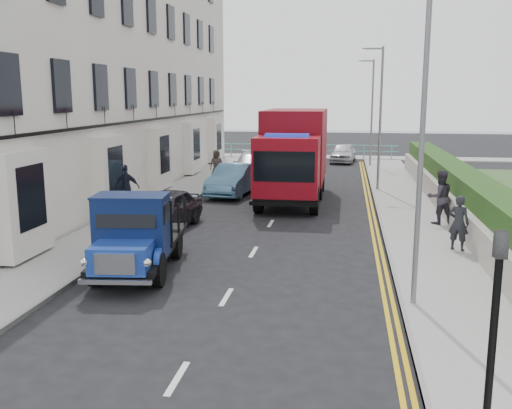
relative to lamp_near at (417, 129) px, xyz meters
name	(u,v)px	position (x,y,z in m)	size (l,w,h in m)	color
ground	(242,272)	(-4.18, 2.00, -4.00)	(120.00, 120.00, 0.00)	black
pavement_west	(162,203)	(-9.38, 11.00, -3.94)	(2.40, 38.00, 0.12)	gray
pavement_east	(408,211)	(1.12, 11.00, -3.94)	(2.60, 38.00, 0.12)	gray
promenade	(310,157)	(-4.18, 31.00, -3.94)	(30.00, 2.50, 0.12)	gray
sea_plane	(326,132)	(-4.18, 62.00, -4.00)	(120.00, 120.00, 0.00)	slate
terrace_west	(100,45)	(-13.65, 15.00, 3.17)	(6.31, 30.20, 14.25)	white
garden_east	(458,192)	(3.03, 11.00, -3.10)	(1.45, 28.00, 1.75)	#B2AD9E
seafront_railing	(310,151)	(-4.18, 30.20, -3.42)	(13.00, 0.08, 1.11)	#59B2A5
lamp_near	(417,129)	(0.00, 0.00, 0.00)	(1.23, 0.18, 7.00)	slate
lamp_mid	(378,110)	(0.00, 16.00, 0.00)	(1.23, 0.18, 7.00)	slate
lamp_far	(370,106)	(0.00, 26.00, 0.00)	(1.23, 0.18, 7.00)	slate
traffic_signal	(495,311)	(0.42, -5.50, -1.92)	(0.16, 0.20, 3.10)	black
bedford_lorry	(134,240)	(-6.88, 1.15, -2.99)	(2.33, 4.79, 2.19)	black
red_lorry	(294,153)	(-3.80, 13.03, -1.83)	(2.67, 7.76, 4.06)	black
parked_car_front	(164,210)	(-7.78, 6.43, -3.29)	(1.67, 4.14, 1.41)	black
parked_car_mid	(234,180)	(-6.78, 14.00, -3.26)	(1.56, 4.46, 1.47)	teal
parked_car_rear	(252,166)	(-6.78, 19.56, -3.26)	(2.07, 5.09, 1.48)	#A3A3A7
seafront_car_left	(276,161)	(-5.78, 22.63, -3.33)	(2.20, 4.77, 1.32)	black
seafront_car_right	(343,153)	(-1.69, 28.51, -3.32)	(1.59, 3.96, 1.35)	silver
pedestrian_east_near	(459,223)	(1.92, 4.80, -3.04)	(0.61, 0.40, 1.67)	black
pedestrian_east_far	(440,197)	(1.92, 8.45, -2.90)	(0.95, 0.74, 1.96)	#312D37
pedestrian_west_near	(126,188)	(-10.18, 8.89, -2.94)	(1.10, 0.46, 1.88)	#1B1E31
pedestrian_west_far	(217,165)	(-8.58, 18.20, -3.07)	(0.79, 0.51, 1.61)	#3A302A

